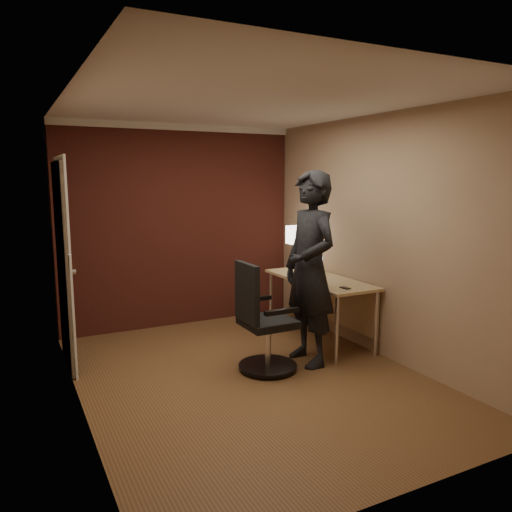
% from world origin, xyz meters
% --- Properties ---
extents(room, '(4.00, 4.00, 4.00)m').
position_xyz_m(room, '(-0.27, 1.54, 1.37)').
color(room, brown).
rests_on(room, ground).
extents(desk, '(0.60, 1.50, 0.73)m').
position_xyz_m(desk, '(1.25, 0.60, 0.60)').
color(desk, tan).
rests_on(desk, ground).
extents(desk_lamp, '(0.22, 0.22, 0.54)m').
position_xyz_m(desk_lamp, '(1.26, 1.21, 1.15)').
color(desk_lamp, silver).
rests_on(desk_lamp, desk).
extents(laptop, '(0.42, 0.40, 0.23)m').
position_xyz_m(laptop, '(1.14, 0.75, 0.79)').
color(laptop, silver).
rests_on(laptop, desk).
extents(mouse, '(0.08, 0.11, 0.03)m').
position_xyz_m(mouse, '(1.04, 0.46, 0.75)').
color(mouse, black).
rests_on(mouse, desk).
extents(phone, '(0.06, 0.12, 0.01)m').
position_xyz_m(phone, '(1.12, 0.03, 0.73)').
color(phone, black).
rests_on(phone, desk).
extents(office_chair, '(0.57, 0.58, 1.05)m').
position_xyz_m(office_chair, '(0.17, 0.07, 0.46)').
color(office_chair, black).
rests_on(office_chair, ground).
extents(person, '(0.46, 0.71, 1.93)m').
position_xyz_m(person, '(0.70, 0.07, 0.96)').
color(person, black).
rests_on(person, ground).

